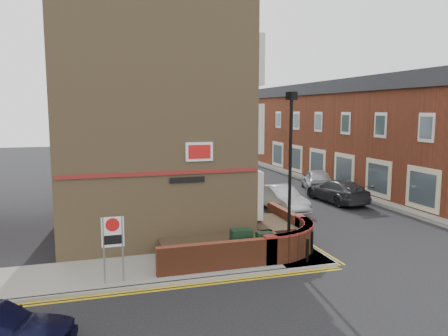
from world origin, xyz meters
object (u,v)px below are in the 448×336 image
(lamppost, at_px, (290,174))
(utility_cabinet_large, at_px, (241,245))
(zone_sign, at_px, (113,237))
(silver_car_near, at_px, (281,198))

(lamppost, height_order, utility_cabinet_large, lamppost)
(zone_sign, xyz_separation_m, silver_car_near, (9.72, 8.41, -0.93))
(silver_car_near, bearing_deg, lamppost, -116.80)
(silver_car_near, bearing_deg, utility_cabinet_large, -128.18)
(zone_sign, relative_size, silver_car_near, 0.51)
(utility_cabinet_large, relative_size, silver_car_near, 0.28)
(lamppost, xyz_separation_m, silver_car_near, (3.12, 7.71, -2.63))
(silver_car_near, bearing_deg, zone_sign, -143.89)
(utility_cabinet_large, bearing_deg, zone_sign, -170.31)
(utility_cabinet_large, bearing_deg, silver_car_near, 56.57)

